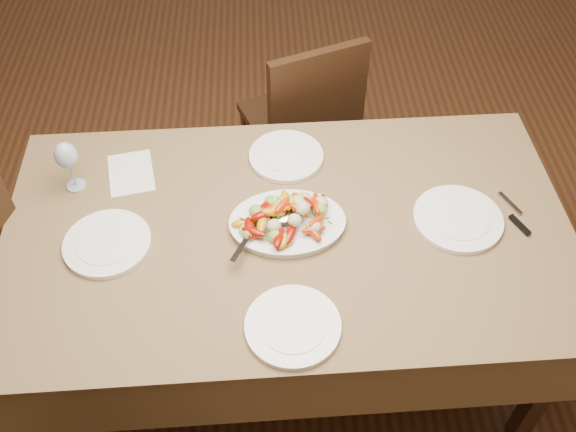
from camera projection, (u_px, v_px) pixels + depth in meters
The scene contains 13 objects.
floor at pixel (261, 363), 2.59m from camera, with size 6.00×6.00×0.00m, color #3A2111.
dining_table at pixel (288, 296), 2.35m from camera, with size 1.84×1.04×0.76m, color brown.
chair_far at pixel (297, 120), 2.86m from camera, with size 0.42×0.42×0.95m, color black, non-canonical shape.
serving_platter at pixel (287, 224), 2.07m from camera, with size 0.36×0.27×0.02m, color white.
roasted_vegetables at pixel (287, 212), 2.02m from camera, with size 0.30×0.20×0.09m, color #710A02, non-canonical shape.
serving_spoon at pixel (268, 226), 2.01m from camera, with size 0.28×0.06×0.03m, color #9EA0A8, non-canonical shape.
plate_left at pixel (107, 243), 2.02m from camera, with size 0.28×0.28×0.02m, color white.
plate_right at pixel (458, 219), 2.08m from camera, with size 0.29×0.29×0.02m, color white.
plate_far at pixel (286, 156), 2.28m from camera, with size 0.26×0.26×0.02m, color white.
plate_near at pixel (293, 326), 1.82m from camera, with size 0.28×0.28×0.02m, color white.
wine_glass at pixel (69, 165), 2.12m from camera, with size 0.08×0.08×0.20m, color #8C99A5, non-canonical shape.
menu_card at pixel (131, 173), 2.24m from camera, with size 0.15×0.21×0.00m, color silver.
table_knife at pixel (515, 216), 2.10m from camera, with size 0.02×0.20×0.01m, color #9EA0A8, non-canonical shape.
Camera 1 is at (0.05, -1.27, 2.33)m, focal length 40.00 mm.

